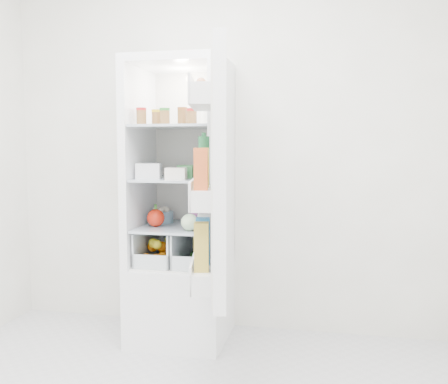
% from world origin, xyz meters
% --- Properties ---
extents(room_walls, '(3.02, 3.02, 2.61)m').
position_xyz_m(room_walls, '(0.00, 0.00, 1.59)').
color(room_walls, silver).
rests_on(room_walls, ground).
extents(refrigerator, '(0.60, 0.60, 1.80)m').
position_xyz_m(refrigerator, '(-0.20, 1.25, 0.67)').
color(refrigerator, white).
rests_on(refrigerator, ground).
extents(shelf_low, '(0.49, 0.53, 0.01)m').
position_xyz_m(shelf_low, '(-0.20, 1.19, 0.74)').
color(shelf_low, '#ADBCCB').
rests_on(shelf_low, refrigerator).
extents(shelf_mid, '(0.49, 0.53, 0.02)m').
position_xyz_m(shelf_mid, '(-0.20, 1.19, 1.05)').
color(shelf_mid, '#ADBCCB').
rests_on(shelf_mid, refrigerator).
extents(shelf_top, '(0.49, 0.53, 0.02)m').
position_xyz_m(shelf_top, '(-0.20, 1.19, 1.38)').
color(shelf_top, '#ADBCCB').
rests_on(shelf_top, refrigerator).
extents(crisper_left, '(0.23, 0.46, 0.22)m').
position_xyz_m(crisper_left, '(-0.32, 1.19, 0.61)').
color(crisper_left, silver).
rests_on(crisper_left, refrigerator).
extents(crisper_right, '(0.23, 0.46, 0.22)m').
position_xyz_m(crisper_right, '(-0.08, 1.19, 0.61)').
color(crisper_right, silver).
rests_on(crisper_right, refrigerator).
extents(condiment_jars, '(0.38, 0.16, 0.08)m').
position_xyz_m(condiment_jars, '(-0.24, 1.07, 1.43)').
color(condiment_jars, '#B21919').
rests_on(condiment_jars, shelf_top).
extents(squeeze_bottle, '(0.07, 0.07, 0.19)m').
position_xyz_m(squeeze_bottle, '(-0.07, 1.34, 1.48)').
color(squeeze_bottle, white).
rests_on(squeeze_bottle, shelf_top).
extents(tub_white, '(0.18, 0.18, 0.09)m').
position_xyz_m(tub_white, '(-0.37, 1.09, 1.10)').
color(tub_white, silver).
rests_on(tub_white, shelf_mid).
extents(tub_cream, '(0.14, 0.14, 0.07)m').
position_xyz_m(tub_cream, '(-0.18, 1.04, 1.09)').
color(tub_cream, silver).
rests_on(tub_cream, shelf_mid).
extents(tin_red, '(0.11, 0.11, 0.06)m').
position_xyz_m(tin_red, '(-0.01, 1.07, 1.09)').
color(tin_red, '#B42A1B').
rests_on(tin_red, shelf_mid).
extents(foil_tray, '(0.17, 0.14, 0.04)m').
position_xyz_m(foil_tray, '(-0.25, 1.37, 1.08)').
color(foil_tray, silver).
rests_on(foil_tray, shelf_mid).
extents(tub_green, '(0.11, 0.15, 0.08)m').
position_xyz_m(tub_green, '(-0.15, 1.21, 1.10)').
color(tub_green, '#408E4C').
rests_on(tub_green, shelf_mid).
extents(red_cabbage, '(0.17, 0.17, 0.17)m').
position_xyz_m(red_cabbage, '(-0.05, 1.15, 0.83)').
color(red_cabbage, '#591E50').
rests_on(red_cabbage, shelf_low).
extents(bell_pepper, '(0.11, 0.11, 0.11)m').
position_xyz_m(bell_pepper, '(-0.34, 1.12, 0.80)').
color(bell_pepper, red).
rests_on(bell_pepper, shelf_low).
extents(mushroom_bowl, '(0.18, 0.18, 0.07)m').
position_xyz_m(mushroom_bowl, '(-0.36, 1.29, 0.78)').
color(mushroom_bowl, '#87B2C9').
rests_on(mushroom_bowl, shelf_low).
extents(salad_bag, '(0.10, 0.10, 0.10)m').
position_xyz_m(salad_bag, '(-0.09, 1.02, 0.80)').
color(salad_bag, '#B9DDA6').
rests_on(salad_bag, shelf_low).
extents(citrus_pile, '(0.20, 0.31, 0.16)m').
position_xyz_m(citrus_pile, '(-0.32, 1.16, 0.58)').
color(citrus_pile, orange).
rests_on(citrus_pile, refrigerator).
extents(veg_pile, '(0.16, 0.30, 0.10)m').
position_xyz_m(veg_pile, '(-0.07, 1.18, 0.56)').
color(veg_pile, '#194A18').
rests_on(veg_pile, refrigerator).
extents(fridge_door, '(0.28, 0.60, 1.30)m').
position_xyz_m(fridge_door, '(0.16, 0.62, 1.09)').
color(fridge_door, white).
rests_on(fridge_door, refrigerator).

